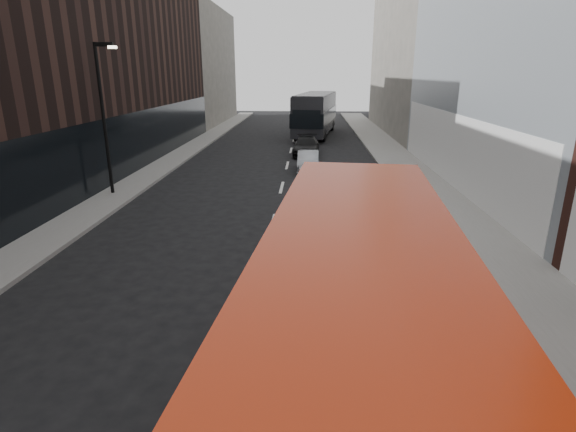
# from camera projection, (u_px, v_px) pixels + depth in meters

# --- Properties ---
(sidewalk_right) EXTENTS (3.00, 80.00, 0.15)m
(sidewalk_right) POSITION_uv_depth(u_px,v_px,m) (405.00, 168.00, 28.27)
(sidewalk_right) COLOR slate
(sidewalk_right) RESTS_ON ground
(sidewalk_left) EXTENTS (2.00, 80.00, 0.15)m
(sidewalk_left) POSITION_uv_depth(u_px,v_px,m) (163.00, 166.00, 28.98)
(sidewalk_left) COLOR slate
(sidewalk_left) RESTS_ON ground
(building_victorian) EXTENTS (6.50, 24.00, 21.00)m
(building_victorian) POSITION_uv_depth(u_px,v_px,m) (414.00, 31.00, 43.25)
(building_victorian) COLOR #5E5B53
(building_victorian) RESTS_ON ground
(building_left_mid) EXTENTS (5.00, 24.00, 14.00)m
(building_left_mid) POSITION_uv_depth(u_px,v_px,m) (128.00, 55.00, 31.78)
(building_left_mid) COLOR black
(building_left_mid) RESTS_ON ground
(building_left_far) EXTENTS (5.00, 20.00, 13.00)m
(building_left_far) POSITION_uv_depth(u_px,v_px,m) (201.00, 67.00, 52.87)
(building_left_far) COLOR #5E5B53
(building_left_far) RESTS_ON ground
(street_lamp) EXTENTS (1.06, 0.22, 7.00)m
(street_lamp) POSITION_uv_depth(u_px,v_px,m) (104.00, 110.00, 21.08)
(street_lamp) COLOR black
(street_lamp) RESTS_ON sidewalk_left
(red_bus) EXTENTS (3.35, 10.38, 4.13)m
(red_bus) POSITION_uv_depth(u_px,v_px,m) (357.00, 416.00, 4.85)
(red_bus) COLOR #B0280A
(red_bus) RESTS_ON ground
(grey_bus) EXTENTS (4.55, 12.55, 3.97)m
(grey_bus) POSITION_uv_depth(u_px,v_px,m) (316.00, 113.00, 43.10)
(grey_bus) COLOR black
(grey_bus) RESTS_ON ground
(car_a) EXTENTS (1.56, 3.75, 1.27)m
(car_a) POSITION_uv_depth(u_px,v_px,m) (334.00, 216.00, 17.10)
(car_a) COLOR black
(car_a) RESTS_ON ground
(car_b) EXTENTS (1.29, 3.69, 1.21)m
(car_b) POSITION_uv_depth(u_px,v_px,m) (308.00, 161.00, 27.87)
(car_b) COLOR #93969B
(car_b) RESTS_ON ground
(car_c) EXTENTS (2.00, 4.61, 1.32)m
(car_c) POSITION_uv_depth(u_px,v_px,m) (306.00, 146.00, 33.13)
(car_c) COLOR black
(car_c) RESTS_ON ground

